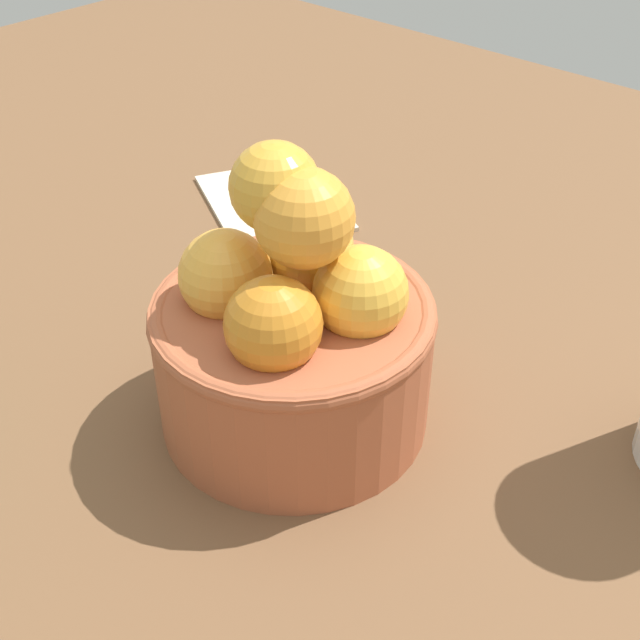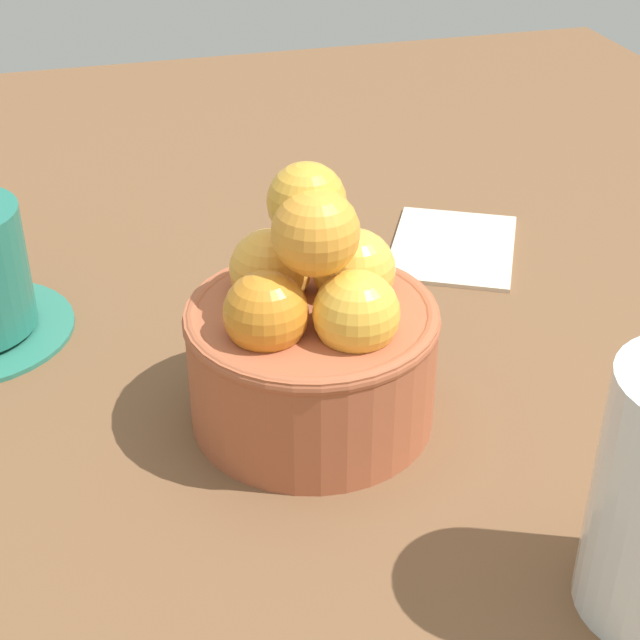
% 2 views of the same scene
% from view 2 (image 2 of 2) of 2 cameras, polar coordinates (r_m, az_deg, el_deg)
% --- Properties ---
extents(ground_plane, '(1.36, 1.08, 0.05)m').
position_cam_2_polar(ground_plane, '(0.56, -0.45, -7.61)').
color(ground_plane, brown).
extents(terracotta_bowl, '(0.14, 0.14, 0.15)m').
position_cam_2_polar(terracotta_bowl, '(0.52, -0.46, -0.96)').
color(terracotta_bowl, '#AD5938').
rests_on(terracotta_bowl, ground_plane).
extents(folded_napkin, '(0.14, 0.13, 0.01)m').
position_cam_2_polar(folded_napkin, '(0.72, 7.76, 4.35)').
color(folded_napkin, beige).
rests_on(folded_napkin, ground_plane).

